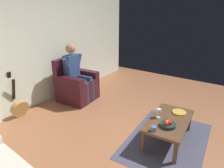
{
  "coord_description": "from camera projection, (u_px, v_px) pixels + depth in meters",
  "views": [
    {
      "loc": [
        2.7,
        0.97,
        2.04
      ],
      "look_at": [
        -0.33,
        -1.14,
        0.64
      ],
      "focal_mm": 31.97,
      "sensor_mm": 36.0,
      "label": 1
    }
  ],
  "objects": [
    {
      "name": "wall_back",
      "position": [
        41.0,
        45.0,
        4.33
      ],
      "size": [
        6.09,
        0.06,
        2.62
      ],
      "primitive_type": "cube",
      "color": "silver",
      "rests_on": "ground"
    },
    {
      "name": "wine_glass_near",
      "position": [
        159.0,
        112.0,
        3.19
      ],
      "size": [
        0.07,
        0.07,
        0.15
      ],
      "color": "silver",
      "rests_on": "coffee_table"
    },
    {
      "name": "rug",
      "position": [
        167.0,
        140.0,
        3.3
      ],
      "size": [
        1.81,
        1.3,
        0.01
      ],
      "primitive_type": "cube",
      "rotation": [
        0.0,
        0.0,
        0.07
      ],
      "color": "#444457",
      "rests_on": "ground"
    },
    {
      "name": "coffee_table",
      "position": [
        169.0,
        122.0,
        3.18
      ],
      "size": [
        1.07,
        0.65,
        0.39
      ],
      "rotation": [
        0.0,
        0.0,
        0.07
      ],
      "color": "brown",
      "rests_on": "ground"
    },
    {
      "name": "armchair",
      "position": [
        76.0,
        86.0,
        4.68
      ],
      "size": [
        0.84,
        0.81,
        0.99
      ],
      "rotation": [
        0.0,
        0.0,
        0.1
      ],
      "color": "#36111B",
      "rests_on": "ground"
    },
    {
      "name": "person_seated",
      "position": [
        76.0,
        71.0,
        4.54
      ],
      "size": [
        0.64,
        0.64,
        1.32
      ],
      "rotation": [
        0.0,
        0.0,
        0.1
      ],
      "color": "navy",
      "rests_on": "ground"
    },
    {
      "name": "guitar",
      "position": [
        19.0,
        107.0,
        3.97
      ],
      "size": [
        0.35,
        0.31,
        0.91
      ],
      "color": "#B28345",
      "rests_on": "ground"
    },
    {
      "name": "candle_jar",
      "position": [
        154.0,
        129.0,
        2.86
      ],
      "size": [
        0.08,
        0.08,
        0.07
      ],
      "primitive_type": "cylinder",
      "color": "#4E6D96",
      "rests_on": "coffee_table"
    },
    {
      "name": "fruit_bowl",
      "position": [
        168.0,
        124.0,
        2.97
      ],
      "size": [
        0.23,
        0.23,
        0.11
      ],
      "color": "#1D2E27",
      "rests_on": "coffee_table"
    },
    {
      "name": "ground_plane",
      "position": [
        157.0,
        140.0,
        3.31
      ],
      "size": [
        6.83,
        6.83,
        0.0
      ],
      "primitive_type": "plane",
      "color": "#985E3D"
    },
    {
      "name": "decorative_dish",
      "position": [
        179.0,
        112.0,
        3.36
      ],
      "size": [
        0.23,
        0.23,
        0.02
      ],
      "primitive_type": "cylinder",
      "color": "gold",
      "rests_on": "coffee_table"
    }
  ]
}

